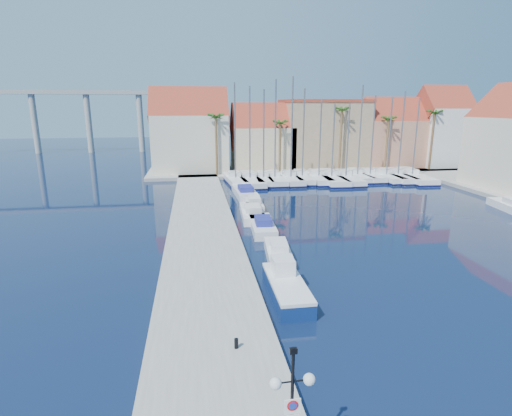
{
  "coord_description": "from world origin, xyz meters",
  "views": [
    {
      "loc": [
        -9.53,
        -20.12,
        10.96
      ],
      "look_at": [
        -4.74,
        10.52,
        3.0
      ],
      "focal_mm": 28.0,
      "sensor_mm": 36.0,
      "label": 1
    }
  ],
  "objects": [
    {
      "name": "building_2",
      "position": [
        13.0,
        48.0,
        6.26
      ],
      "size": [
        14.2,
        10.2,
        11.5
      ],
      "color": "#9D8261",
      "rests_on": "shore_north"
    },
    {
      "name": "building_1",
      "position": [
        2.0,
        47.0,
        5.3
      ],
      "size": [
        10.3,
        8.0,
        11.0
      ],
      "color": "#C9B38D",
      "rests_on": "shore_north"
    },
    {
      "name": "sailboat_5",
      "position": [
        6.21,
        36.74,
        0.62
      ],
      "size": [
        2.91,
        9.08,
        13.34
      ],
      "rotation": [
        0.0,
        0.0,
        -0.06
      ],
      "color": "white",
      "rests_on": "ground"
    },
    {
      "name": "building_4",
      "position": [
        34.0,
        46.0,
        6.97
      ],
      "size": [
        8.3,
        8.0,
        14.0
      ],
      "color": "white",
      "rests_on": "shore_north"
    },
    {
      "name": "sailboat_10",
      "position": [
        16.71,
        36.55,
        0.62
      ],
      "size": [
        2.29,
        8.4,
        12.43
      ],
      "rotation": [
        0.0,
        0.0,
        -0.01
      ],
      "color": "white",
      "rests_on": "ground"
    },
    {
      "name": "sailboat_2",
      "position": [
        0.33,
        36.23,
        0.62
      ],
      "size": [
        2.78,
        8.7,
        13.16
      ],
      "rotation": [
        0.0,
        0.0,
        -0.06
      ],
      "color": "white",
      "rests_on": "ground"
    },
    {
      "name": "sailboat_4",
      "position": [
        4.3,
        36.15,
        0.64
      ],
      "size": [
        2.62,
        9.05,
        14.88
      ],
      "rotation": [
        0.0,
        0.0,
        0.03
      ],
      "color": "white",
      "rests_on": "ground"
    },
    {
      "name": "shore_north",
      "position": [
        10.0,
        48.0,
        0.25
      ],
      "size": [
        54.0,
        16.0,
        0.5
      ],
      "primitive_type": "cube",
      "color": "gray",
      "rests_on": "ground"
    },
    {
      "name": "motorboat_west_2",
      "position": [
        -3.91,
        18.35,
        0.51
      ],
      "size": [
        2.54,
        6.88,
        1.4
      ],
      "rotation": [
        0.0,
        0.0,
        -0.06
      ],
      "color": "white",
      "rests_on": "ground"
    },
    {
      "name": "sailboat_9",
      "position": [
        14.76,
        36.81,
        0.63
      ],
      "size": [
        2.9,
        8.99,
        13.89
      ],
      "rotation": [
        0.0,
        0.0,
        0.06
      ],
      "color": "white",
      "rests_on": "ground"
    },
    {
      "name": "palm_3",
      "position": [
        22.0,
        42.0,
        8.61
      ],
      "size": [
        2.6,
        2.6,
        9.65
      ],
      "color": "brown",
      "rests_on": "shore_north"
    },
    {
      "name": "palm_4",
      "position": [
        30.0,
        42.0,
        9.55
      ],
      "size": [
        2.6,
        2.6,
        10.65
      ],
      "color": "brown",
      "rests_on": "shore_north"
    },
    {
      "name": "motorboat_west_4",
      "position": [
        -3.36,
        28.37,
        0.51
      ],
      "size": [
        2.6,
        7.49,
        1.4
      ],
      "rotation": [
        0.0,
        0.0,
        0.03
      ],
      "color": "white",
      "rests_on": "ground"
    },
    {
      "name": "sailboat_6",
      "position": [
        8.6,
        36.41,
        0.58
      ],
      "size": [
        2.82,
        9.68,
        11.86
      ],
      "rotation": [
        0.0,
        0.0,
        -0.03
      ],
      "color": "white",
      "rests_on": "ground"
    },
    {
      "name": "fishing_boat",
      "position": [
        -4.43,
        1.0,
        0.67
      ],
      "size": [
        1.96,
        5.8,
        2.03
      ],
      "rotation": [
        0.0,
        0.0,
        -0.01
      ],
      "color": "navy",
      "rests_on": "ground"
    },
    {
      "name": "sailboat_8",
      "position": [
        12.42,
        35.56,
        0.57
      ],
      "size": [
        2.78,
        10.42,
        11.36
      ],
      "rotation": [
        0.0,
        0.0,
        -0.0
      ],
      "color": "white",
      "rests_on": "ground"
    },
    {
      "name": "sailboat_13",
      "position": [
        23.0,
        35.71,
        0.56
      ],
      "size": [
        3.96,
        12.23,
        12.14
      ],
      "rotation": [
        0.0,
        0.0,
        -0.07
      ],
      "color": "white",
      "rests_on": "ground"
    },
    {
      "name": "palm_0",
      "position": [
        -6.0,
        42.0,
        9.08
      ],
      "size": [
        2.6,
        2.6,
        10.15
      ],
      "color": "brown",
      "rests_on": "shore_north"
    },
    {
      "name": "building_3",
      "position": [
        25.0,
        47.0,
        5.86
      ],
      "size": [
        10.3,
        8.0,
        12.0
      ],
      "color": "tan",
      "rests_on": "shore_north"
    },
    {
      "name": "motorboat_east_1",
      "position": [
        23.99,
        16.9,
        0.51
      ],
      "size": [
        2.62,
        5.82,
        1.4
      ],
      "rotation": [
        0.0,
        0.0,
        -0.15
      ],
      "color": "white",
      "rests_on": "ground"
    },
    {
      "name": "ground",
      "position": [
        0.0,
        0.0,
        0.0
      ],
      "size": [
        260.0,
        260.0,
        0.0
      ],
      "primitive_type": "plane",
      "color": "black",
      "rests_on": "ground"
    },
    {
      "name": "motorboat_west_3",
      "position": [
        -3.2,
        21.96,
        0.51
      ],
      "size": [
        2.15,
        5.73,
        1.4
      ],
      "rotation": [
        0.0,
        0.0,
        -0.06
      ],
      "color": "white",
      "rests_on": "ground"
    },
    {
      "name": "sailboat_11",
      "position": [
        19.0,
        36.02,
        0.59
      ],
      "size": [
        2.86,
        9.64,
        12.13
      ],
      "rotation": [
        0.0,
        0.0,
        0.03
      ],
      "color": "white",
      "rests_on": "ground"
    },
    {
      "name": "palm_1",
      "position": [
        4.0,
        42.0,
        8.14
      ],
      "size": [
        2.6,
        2.6,
        9.15
      ],
      "color": "brown",
      "rests_on": "shore_north"
    },
    {
      "name": "viaduct",
      "position": [
        -39.07,
        82.0,
        10.25
      ],
      "size": [
        48.0,
        2.2,
        14.45
      ],
      "color": "#9E9E99",
      "rests_on": "ground"
    },
    {
      "name": "motorboat_west_0",
      "position": [
        -3.64,
        6.97,
        0.51
      ],
      "size": [
        2.21,
        5.43,
        1.4
      ],
      "rotation": [
        0.0,
        0.0,
        -0.1
      ],
      "color": "white",
      "rests_on": "ground"
    },
    {
      "name": "sailboat_12",
      "position": [
        20.87,
        35.91,
        0.59
      ],
      "size": [
        3.31,
        10.4,
        13.01
      ],
      "rotation": [
        0.0,
        0.0,
        -0.06
      ],
      "color": "white",
      "rests_on": "ground"
    },
    {
      "name": "lamp_post",
      "position": [
        -7.0,
        -10.67,
        3.1
      ],
      "size": [
        1.35,
        0.38,
        3.96
      ],
      "rotation": [
        0.0,
        0.0,
        0.03
      ],
      "color": "black",
      "rests_on": "quay_west"
    },
    {
      "name": "sailboat_1",
      "position": [
        -1.73,
        36.29,
        0.58
      ],
      "size": [
        3.48,
        10.99,
        13.55
      ],
      "rotation": [
        0.0,
        0.0,
        0.06
      ],
      "color": "white",
      "rests_on": "ground"
    },
    {
      "name": "palm_2",
      "position": [
        14.0,
        42.0,
        10.02
      ],
      "size": [
        2.6,
        2.6,
        11.15
      ],
      "color": "brown",
      "rests_on": "shore_north"
    },
    {
      "name": "sailboat_0",
      "position": [
        -3.74,
        36.69,
        0.63
      ],
      "size": [
        3.08,
        9.19,
        14.03
      ],
      "rotation": [
        0.0,
        0.0,
        0.08
      ],
      "color": "white",
      "rests_on": "ground"
    },
    {
      "name": "sailboat_3",
      "position": [
        1.99,
        36.43,
        0.63
      ],
      "size": [
        2.46,
        9.16,
        14.5
      ],
      "rotation": [
        0.0,
        0.0,
        -0.0
      ],
      "color": "white",
      "rests_on": "ground"
    },
    {
      "name": "quay_west",
      "position": [
        -9.0,
        13.5,
        0.25
      ],
      "size": [
        6.0,
        77.0,
        0.5
      ],
      "primitive_type": "cube",
      "color": "gray",
      "rests_on": "ground"
    },
    {
      "name": "sailboat_7",
      "position": [
        10.46,
        36.1,
        0.55
      ],
      "size": [
        3.87,
        11.79,
        11.25
      ],
      "rotation": [
        0.0,
        0.0,
        -0.07
      ],
      "color": "white",
      "rests_on": "ground"
    },
    {
      "name": "bollard",
      "position": [
        -7.98,
        -4.52,
        0.73
      ],
      "size": [
        0.18,
        0.18,
        0.46
      ],
      "primitive_type": "cylinder",
      "color": "black",
      "rests_on": "quay_west"
    },
    {
      "name": "building_0",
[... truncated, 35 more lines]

